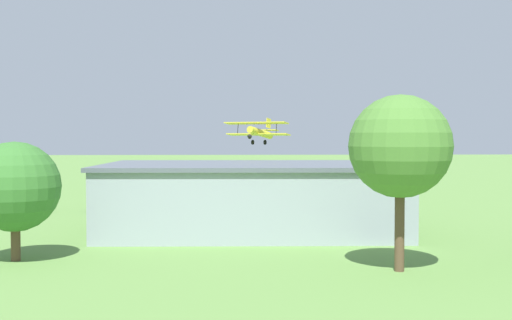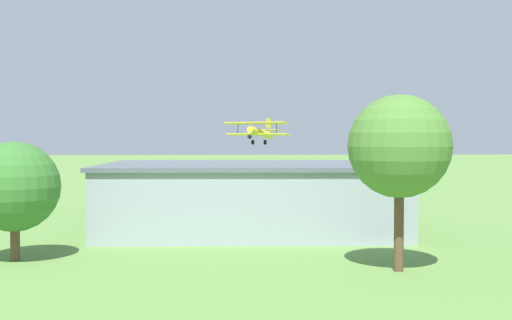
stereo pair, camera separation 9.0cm
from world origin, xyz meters
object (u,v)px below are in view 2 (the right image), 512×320
Objects in this scene: car_green at (34,205)px; tree_near_perimeter_road at (399,147)px; biplane at (259,131)px; person_at_fence_line at (248,203)px; car_blue at (100,203)px; person_watching_takeoff at (231,202)px; car_black at (351,204)px; person_walking_on_apron at (127,205)px; hangar at (252,197)px; windsock at (22,157)px; car_orange at (166,204)px; tree_at_field_edge at (14,187)px; person_beside_truck at (186,201)px; car_red at (286,203)px; person_crossing_taxiway at (304,200)px.

tree_near_perimeter_road is at bearing 133.94° from car_green.
car_green is at bearing 30.94° from biplane.
person_at_fence_line is (1.94, 14.26, -8.11)m from biplane.
tree_near_perimeter_road reaches higher than car_blue.
person_watching_takeoff reaches higher than car_blue.
car_black is at bearing 174.35° from car_blue.
car_blue is at bearing -25.10° from person_walking_on_apron.
biplane is 48.27m from tree_near_perimeter_road.
windsock is (30.81, -36.07, 2.46)m from hangar.
biplane is 21.10m from car_orange.
person_at_fence_line is 33.69m from tree_at_field_edge.
person_watching_takeoff is 35.48m from windsock.
tree_at_field_edge is (-6.94, 28.24, 4.10)m from car_green.
car_black is at bearing 162.40° from person_beside_truck.
car_blue is at bearing -0.37° from person_at_fence_line.
biplane reaches higher than person_beside_truck.
person_at_fence_line is at bearing -119.37° from tree_at_field_edge.
person_watching_takeoff is (6.21, -0.16, 0.05)m from car_red.
car_green is 0.54× the size of tree_at_field_edge.
person_watching_takeoff is 0.16× the size of tree_near_perimeter_road.
car_blue is 3.62m from person_walking_on_apron.
car_black is 24.39m from person_walking_on_apron.
car_orange is 28.51m from tree_at_field_edge.
windsock is (29.05, -19.85, 4.54)m from person_watching_takeoff.
tree_at_field_edge is 1.29× the size of windsock.
person_watching_takeoff reaches higher than car_black.
car_orange is 2.76× the size of person_at_fence_line.
person_walking_on_apron is 0.96× the size of person_at_fence_line.
biplane is at bearing -67.63° from person_crossing_taxiway.
car_green is 0.39× the size of tree_near_perimeter_road.
person_at_fence_line is 0.27× the size of windsock.
tree_near_perimeter_road reaches higher than biplane.
car_orange is 16.32m from person_crossing_taxiway.
car_orange is 0.57× the size of tree_at_field_edge.
person_beside_truck is 0.14× the size of tree_near_perimeter_road.
hangar reaches higher than person_crossing_taxiway.
car_blue is (20.75, -0.33, 0.01)m from car_red.
tree_near_perimeter_road is (-6.23, 47.85, -1.30)m from biplane.
car_orange is (13.26, 1.69, 0.08)m from car_red.
person_watching_takeoff reaches higher than person_beside_truck.
car_red is at bearing -172.72° from car_orange.
tree_near_perimeter_road is at bearing 97.41° from biplane.
hangar is 6.56× the size of car_blue.
person_at_fence_line is at bearing -178.32° from person_watching_takeoff.
person_beside_truck is 7.73m from person_at_fence_line.
person_at_fence_line is at bearing -177.79° from car_green.
car_orange is at bearing 164.90° from car_blue.
hangar is at bearing 130.51° from windsock.
car_black reaches higher than car_blue.
person_beside_truck is at bearing -16.57° from car_red.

